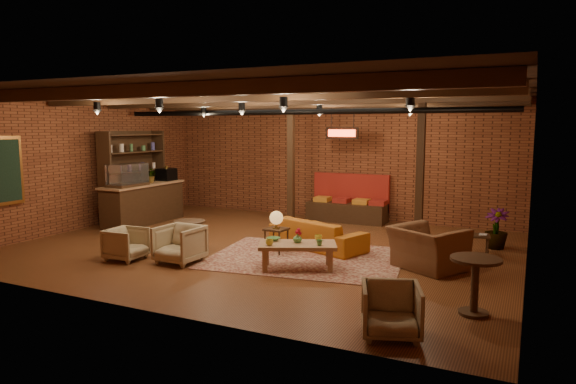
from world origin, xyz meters
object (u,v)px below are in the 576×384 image
at_px(armchair_b, 180,242).
at_px(sofa, 317,234).
at_px(armchair_a, 126,242).
at_px(side_table_book, 479,236).
at_px(coffee_table, 297,246).
at_px(plant_tall, 498,188).
at_px(round_table_left, 190,231).
at_px(armchair_far, 391,308).
at_px(armchair_right, 428,241).
at_px(round_table_right, 475,277).
at_px(side_table_lamp, 276,221).

bearing_deg(armchair_b, sofa, 51.56).
height_order(armchair_a, side_table_book, armchair_a).
distance_m(coffee_table, armchair_a, 3.29).
bearing_deg(plant_tall, side_table_book, -106.06).
height_order(round_table_left, plant_tall, plant_tall).
relative_size(armchair_b, armchair_far, 1.09).
height_order(coffee_table, armchair_a, coffee_table).
distance_m(side_table_book, plant_tall, 1.25).
height_order(armchair_right, armchair_far, armchair_right).
distance_m(coffee_table, side_table_book, 3.65).
bearing_deg(armchair_a, sofa, -53.06).
distance_m(coffee_table, round_table_right, 3.24).
relative_size(armchair_a, plant_tall, 0.27).
bearing_deg(armchair_a, side_table_lamp, -56.85).
height_order(armchair_right, round_table_right, armchair_right).
distance_m(round_table_left, side_table_book, 5.67).
xyz_separation_m(sofa, round_table_left, (-2.14, -1.49, 0.14)).
distance_m(armchair_b, plant_tall, 6.48).
bearing_deg(coffee_table, side_table_book, 39.09).
xyz_separation_m(armchair_b, plant_tall, (5.22, 3.74, 0.87)).
xyz_separation_m(sofa, coffee_table, (0.26, -1.61, 0.11)).
distance_m(armchair_b, side_table_book, 5.73).
distance_m(side_table_lamp, armchair_right, 2.95).
xyz_separation_m(coffee_table, side_table_book, (2.83, 2.30, -0.01)).
bearing_deg(round_table_right, side_table_book, 94.44).
bearing_deg(armchair_a, coffee_table, -78.32).
distance_m(side_table_lamp, armchair_a, 2.90).
bearing_deg(round_table_right, plant_tall, 90.00).
bearing_deg(sofa, armchair_right, -174.74).
xyz_separation_m(side_table_book, armchair_far, (-0.57, -4.49, -0.05)).
xyz_separation_m(side_table_lamp, armchair_a, (-2.34, -1.69, -0.31)).
bearing_deg(armchair_a, side_table_book, -65.36).
relative_size(side_table_lamp, round_table_left, 1.30).
height_order(coffee_table, round_table_right, round_table_right).
relative_size(armchair_right, plant_tall, 0.46).
xyz_separation_m(armchair_a, armchair_far, (5.44, -1.37, 0.02)).
bearing_deg(armchair_b, plant_tall, 38.08).
bearing_deg(side_table_book, armchair_b, -150.10).
relative_size(armchair_b, side_table_book, 1.69).
relative_size(sofa, armchair_a, 3.12).
bearing_deg(armchair_a, round_table_right, -94.29).
height_order(side_table_book, armchair_far, armchair_far).
relative_size(armchair_a, armchair_b, 0.87).
distance_m(armchair_a, armchair_far, 5.61).
height_order(coffee_table, plant_tall, plant_tall).
bearing_deg(side_table_book, plant_tall, 73.94).
height_order(round_table_left, armchair_a, armchair_a).
distance_m(sofa, armchair_far, 4.56).
relative_size(side_table_lamp, armchair_b, 1.11).
xyz_separation_m(armchair_right, plant_tall, (0.99, 2.18, 0.75)).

